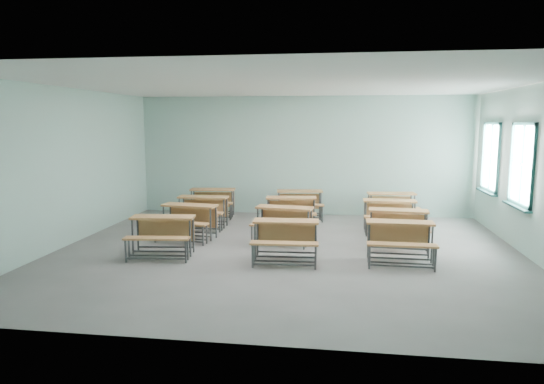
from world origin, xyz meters
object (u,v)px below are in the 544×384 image
Objects in this scene: desk_unit_r0c0 at (162,230)px; desk_unit_r1c0 at (188,216)px; desk_unit_r2c0 at (202,207)px; desk_unit_r3c1 at (300,200)px; desk_unit_r2c1 at (291,208)px; desk_unit_r3c2 at (392,203)px; desk_unit_r2c2 at (390,211)px; desk_unit_r3c0 at (212,198)px; desk_unit_r0c2 at (400,236)px; desk_unit_r1c1 at (283,219)px; desk_unit_r1c2 at (398,222)px; desk_unit_r0c1 at (286,235)px.

desk_unit_r1c0 is (0.07, 1.34, 0.00)m from desk_unit_r0c0.
desk_unit_r1c0 is at bearing -89.08° from desk_unit_r2c0.
desk_unit_r1c0 is 0.99× the size of desk_unit_r3c1.
desk_unit_r2c1 is 0.97× the size of desk_unit_r3c1.
desk_unit_r3c1 is at bearing 169.48° from desk_unit_r3c2.
desk_unit_r2c2 is at bearing 23.01° from desk_unit_r1c0.
desk_unit_r2c2 is at bearing -105.72° from desk_unit_r3c2.
desk_unit_r0c2 is at bearing -45.27° from desk_unit_r3c0.
desk_unit_r1c1 is 1.00× the size of desk_unit_r3c2.
desk_unit_r0c2 is at bearing -8.65° from desk_unit_r1c0.
desk_unit_r1c2 and desk_unit_r3c0 have the same top height.
desk_unit_r1c0 and desk_unit_r2c2 have the same top height.
desk_unit_r0c1 is 1.02× the size of desk_unit_r2c2.
desk_unit_r0c0 is 0.99× the size of desk_unit_r1c1.
desk_unit_r1c0 is at bearing -92.21° from desk_unit_r3c0.
desk_unit_r2c1 is at bearing 131.81° from desk_unit_r0c2.
desk_unit_r0c1 and desk_unit_r1c0 have the same top height.
desk_unit_r0c1 and desk_unit_r2c1 have the same top height.
desk_unit_r1c0 is 3.36m from desk_unit_r3c1.
desk_unit_r3c1 is at bearing 31.25° from desk_unit_r2c0.
desk_unit_r1c0 is 2.50m from desk_unit_r2c1.
desk_unit_r1c2 is 1.04× the size of desk_unit_r2c0.
desk_unit_r3c2 is (2.44, 1.06, 0.00)m from desk_unit_r2c1.
desk_unit_r0c0 is 2.52m from desk_unit_r2c0.
desk_unit_r0c1 is 4.59m from desk_unit_r3c0.
desk_unit_r1c2 is at bearing 7.56° from desk_unit_r1c1.
desk_unit_r0c2 is 0.93× the size of desk_unit_r3c1.
desk_unit_r3c0 is at bearing 94.59° from desk_unit_r2c0.
desk_unit_r2c2 and desk_unit_r3c0 have the same top height.
desk_unit_r0c2 is at bearing -20.75° from desk_unit_r1c1.
desk_unit_r2c0 is 2.12m from desk_unit_r2c1.
desk_unit_r1c0 is 1.07× the size of desk_unit_r2c0.
desk_unit_r0c1 is 1.02× the size of desk_unit_r0c2.
desk_unit_r3c1 is 1.00× the size of desk_unit_r3c2.
desk_unit_r0c1 is 3.93m from desk_unit_r3c1.
desk_unit_r3c1 is 2.34m from desk_unit_r3c2.
desk_unit_r2c0 is at bearing -179.40° from desk_unit_r2c1.
desk_unit_r1c2 is 3.37m from desk_unit_r3c1.
desk_unit_r0c2 is 3.63m from desk_unit_r3c2.
desk_unit_r2c0 is (-4.33, 2.38, 0.00)m from desk_unit_r0c2.
desk_unit_r1c2 is at bearing -100.37° from desk_unit_r3c2.
desk_unit_r1c2 is 0.97× the size of desk_unit_r3c2.
desk_unit_r1c2 and desk_unit_r2c0 have the same top height.
desk_unit_r0c2 is 5.79m from desk_unit_r3c0.
desk_unit_r0c2 is 2.55m from desk_unit_r1c1.
desk_unit_r3c1 is (-2.21, 2.54, 0.00)m from desk_unit_r1c2.
desk_unit_r3c0 is (-2.42, 3.90, 0.00)m from desk_unit_r0c1.
desk_unit_r2c2 is at bearing -38.63° from desk_unit_r3c1.
desk_unit_r0c0 is at bearing -150.46° from desk_unit_r2c2.
desk_unit_r3c0 is (-4.50, 1.26, 0.00)m from desk_unit_r2c2.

